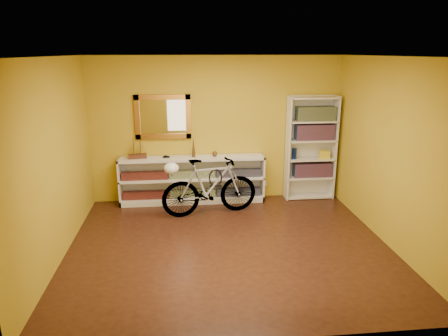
{
  "coord_description": "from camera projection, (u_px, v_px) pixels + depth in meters",
  "views": [
    {
      "loc": [
        -0.61,
        -5.24,
        2.66
      ],
      "look_at": [
        0.0,
        0.7,
        0.95
      ],
      "focal_mm": 32.73,
      "sensor_mm": 36.0,
      "label": 1
    }
  ],
  "objects": [
    {
      "name": "book_row_b",
      "position": [
        314.0,
        132.0,
        7.39
      ],
      "size": [
        0.7,
        0.22,
        0.28
      ],
      "primitive_type": "cube",
      "color": "maroon",
      "rests_on": "bookcase"
    },
    {
      "name": "decorative_orb",
      "position": [
        215.0,
        154.0,
        7.29
      ],
      "size": [
        0.09,
        0.09,
        0.09
      ],
      "primitive_type": "sphere",
      "color": "brown",
      "rests_on": "console_unit"
    },
    {
      "name": "bicycle",
      "position": [
        210.0,
        187.0,
        6.8
      ],
      "size": [
        0.74,
        1.71,
        0.98
      ],
      "primitive_type": "imported",
      "rotation": [
        0.0,
        0.0,
        1.76
      ],
      "color": "silver",
      "rests_on": "floor"
    },
    {
      "name": "right_wall",
      "position": [
        390.0,
        153.0,
        5.67
      ],
      "size": [
        0.01,
        4.0,
        2.6
      ],
      "primitive_type": "cube",
      "color": "gold",
      "rests_on": "ground"
    },
    {
      "name": "gilt_mirror",
      "position": [
        163.0,
        117.0,
        7.16
      ],
      "size": [
        0.98,
        0.06,
        0.78
      ],
      "primitive_type": "cube",
      "color": "#915A1A",
      "rests_on": "back_wall"
    },
    {
      "name": "cd_row_lower",
      "position": [
        193.0,
        193.0,
        7.43
      ],
      "size": [
        2.5,
        0.13,
        0.14
      ],
      "primitive_type": "cube",
      "color": "black",
      "rests_on": "console_unit"
    },
    {
      "name": "floor",
      "position": [
        229.0,
        246.0,
        5.8
      ],
      "size": [
        4.5,
        4.0,
        0.01
      ],
      "primitive_type": "cube",
      "color": "black",
      "rests_on": "ground"
    },
    {
      "name": "back_wall",
      "position": [
        217.0,
        130.0,
        7.36
      ],
      "size": [
        4.5,
        0.01,
        2.6
      ],
      "primitive_type": "cube",
      "color": "gold",
      "rests_on": "ground"
    },
    {
      "name": "red_tin",
      "position": [
        301.0,
        116.0,
        7.31
      ],
      "size": [
        0.14,
        0.14,
        0.16
      ],
      "primitive_type": "cube",
      "rotation": [
        0.0,
        0.0,
        -0.13
      ],
      "color": "maroon",
      "rests_on": "bookcase"
    },
    {
      "name": "toy_car",
      "position": [
        166.0,
        158.0,
        7.21
      ],
      "size": [
        0.0,
        0.0,
        0.0
      ],
      "primitive_type": "imported",
      "rotation": [
        0.0,
        0.0,
        1.72
      ],
      "color": "black",
      "rests_on": "console_unit"
    },
    {
      "name": "console_unit",
      "position": [
        192.0,
        180.0,
        7.37
      ],
      "size": [
        2.6,
        0.35,
        0.85
      ],
      "primitive_type": null,
      "color": "silver",
      "rests_on": "floor"
    },
    {
      "name": "model_ship",
      "position": [
        137.0,
        148.0,
        7.11
      ],
      "size": [
        0.33,
        0.16,
        0.37
      ],
      "primitive_type": null,
      "rotation": [
        0.0,
        0.0,
        0.14
      ],
      "color": "#422012",
      "rests_on": "console_unit"
    },
    {
      "name": "wall_socket",
      "position": [
        264.0,
        184.0,
        7.72
      ],
      "size": [
        0.09,
        0.02,
        0.09
      ],
      "primitive_type": "cube",
      "color": "silver",
      "rests_on": "back_wall"
    },
    {
      "name": "bookcase",
      "position": [
        311.0,
        148.0,
        7.47
      ],
      "size": [
        0.9,
        0.3,
        1.9
      ],
      "primitive_type": null,
      "color": "silver",
      "rests_on": "floor"
    },
    {
      "name": "cd_row_upper",
      "position": [
        192.0,
        174.0,
        7.33
      ],
      "size": [
        2.5,
        0.13,
        0.14
      ],
      "primitive_type": "cube",
      "color": "navy",
      "rests_on": "console_unit"
    },
    {
      "name": "ceiling",
      "position": [
        230.0,
        56.0,
        5.08
      ],
      "size": [
        4.5,
        4.0,
        0.01
      ],
      "primitive_type": "cube",
      "color": "silver",
      "rests_on": "ground"
    },
    {
      "name": "helmet",
      "position": [
        171.0,
        168.0,
        6.52
      ],
      "size": [
        0.24,
        0.23,
        0.18
      ],
      "primitive_type": "ellipsoid",
      "color": "white",
      "rests_on": "bicycle"
    },
    {
      "name": "book_row_c",
      "position": [
        316.0,
        113.0,
        7.3
      ],
      "size": [
        0.7,
        0.22,
        0.25
      ],
      "primitive_type": "cube",
      "color": "#184254",
      "rests_on": "bookcase"
    },
    {
      "name": "book_row_a",
      "position": [
        312.0,
        169.0,
        7.59
      ],
      "size": [
        0.7,
        0.22,
        0.26
      ],
      "primitive_type": "cube",
      "color": "maroon",
      "rests_on": "bookcase"
    },
    {
      "name": "bronze_ornament",
      "position": [
        193.0,
        146.0,
        7.21
      ],
      "size": [
        0.07,
        0.07,
        0.38
      ],
      "primitive_type": "cone",
      "color": "brown",
      "rests_on": "console_unit"
    },
    {
      "name": "yellow_bag",
      "position": [
        324.0,
        154.0,
        7.49
      ],
      "size": [
        0.2,
        0.15,
        0.15
      ],
      "primitive_type": "cube",
      "rotation": [
        0.0,
        0.0,
        -0.15
      ],
      "color": "yellow",
      "rests_on": "bookcase"
    },
    {
      "name": "u_lock",
      "position": [
        216.0,
        178.0,
        6.78
      ],
      "size": [
        0.23,
        0.02,
        0.23
      ],
      "primitive_type": "torus",
      "rotation": [
        1.57,
        0.0,
        0.0
      ],
      "color": "black",
      "rests_on": "bicycle"
    },
    {
      "name": "travel_mug",
      "position": [
        294.0,
        153.0,
        7.44
      ],
      "size": [
        0.09,
        0.09,
        0.2
      ],
      "primitive_type": "cylinder",
      "color": "navy",
      "rests_on": "bookcase"
    },
    {
      "name": "left_wall",
      "position": [
        55.0,
        162.0,
        5.22
      ],
      "size": [
        0.01,
        4.0,
        2.6
      ],
      "primitive_type": "cube",
      "color": "gold",
      "rests_on": "ground"
    }
  ]
}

